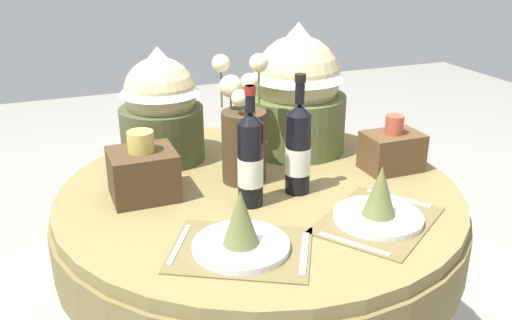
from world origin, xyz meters
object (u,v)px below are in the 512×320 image
(gift_tub_back_right, at_px, (297,86))
(wine_bottle_rear, at_px, (298,149))
(gift_tub_back_left, at_px, (161,102))
(flower_vase, at_px, (243,134))
(woven_basket_side_left, at_px, (143,172))
(wine_bottle_left, at_px, (250,160))
(dining_table, at_px, (260,227))
(place_setting_right, at_px, (379,205))
(place_setting_left, at_px, (241,233))
(woven_basket_side_right, at_px, (392,150))

(gift_tub_back_right, bearing_deg, wine_bottle_rear, -114.46)
(gift_tub_back_left, bearing_deg, gift_tub_back_right, -9.54)
(flower_vase, bearing_deg, woven_basket_side_left, -177.63)
(flower_vase, bearing_deg, wine_bottle_left, -103.91)
(flower_vase, relative_size, wine_bottle_rear, 1.08)
(dining_table, distance_m, gift_tub_back_right, 0.52)
(place_setting_right, bearing_deg, dining_table, 124.63)
(place_setting_left, xyz_separation_m, place_setting_right, (0.40, 0.01, 0.00))
(place_setting_right, bearing_deg, place_setting_left, -179.13)
(gift_tub_back_left, bearing_deg, wine_bottle_rear, -52.97)
(woven_basket_side_left, relative_size, woven_basket_side_right, 1.10)
(wine_bottle_left, distance_m, gift_tub_back_right, 0.49)
(wine_bottle_left, height_order, woven_basket_side_left, wine_bottle_left)
(place_setting_right, bearing_deg, wine_bottle_rear, 116.10)
(gift_tub_back_right, bearing_deg, woven_basket_side_left, -161.08)
(flower_vase, relative_size, gift_tub_back_left, 1.01)
(woven_basket_side_left, bearing_deg, gift_tub_back_right, 18.92)
(wine_bottle_rear, relative_size, gift_tub_back_right, 0.80)
(place_setting_left, xyz_separation_m, gift_tub_back_right, (0.42, 0.59, 0.18))
(place_setting_left, height_order, wine_bottle_left, wine_bottle_left)
(place_setting_right, xyz_separation_m, wine_bottle_rear, (-0.12, 0.25, 0.09))
(dining_table, bearing_deg, wine_bottle_left, -125.04)
(place_setting_left, xyz_separation_m, wine_bottle_left, (0.11, 0.23, 0.09))
(woven_basket_side_left, bearing_deg, gift_tub_back_left, 66.42)
(dining_table, relative_size, place_setting_left, 2.93)
(place_setting_left, bearing_deg, dining_table, 60.99)
(dining_table, distance_m, flower_vase, 0.30)
(place_setting_right, distance_m, gift_tub_back_right, 0.61)
(gift_tub_back_left, bearing_deg, woven_basket_side_left, -113.58)
(gift_tub_back_left, bearing_deg, place_setting_left, -86.74)
(wine_bottle_left, height_order, wine_bottle_rear, wine_bottle_rear)
(gift_tub_back_left, height_order, woven_basket_side_left, gift_tub_back_left)
(place_setting_right, relative_size, woven_basket_side_right, 2.32)
(wine_bottle_rear, bearing_deg, flower_vase, 128.53)
(wine_bottle_rear, distance_m, woven_basket_side_right, 0.37)
(gift_tub_back_right, distance_m, woven_basket_side_left, 0.64)
(dining_table, bearing_deg, woven_basket_side_left, 168.43)
(gift_tub_back_left, distance_m, woven_basket_side_right, 0.78)
(place_setting_left, relative_size, wine_bottle_left, 1.22)
(place_setting_left, bearing_deg, woven_basket_side_right, 25.27)
(dining_table, distance_m, place_setting_left, 0.41)
(wine_bottle_rear, distance_m, woven_basket_side_left, 0.46)
(place_setting_right, relative_size, wine_bottle_rear, 1.19)
(woven_basket_side_right, bearing_deg, place_setting_left, -154.73)
(dining_table, bearing_deg, place_setting_left, -119.01)
(wine_bottle_left, height_order, gift_tub_back_right, gift_tub_back_right)
(place_setting_right, relative_size, flower_vase, 1.10)
(place_setting_left, distance_m, gift_tub_back_right, 0.75)
(wine_bottle_rear, xyz_separation_m, gift_tub_back_left, (-0.31, 0.41, 0.06))
(wine_bottle_rear, xyz_separation_m, gift_tub_back_right, (0.15, 0.33, 0.09))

